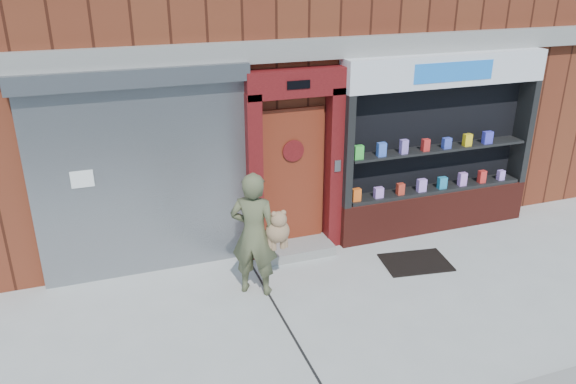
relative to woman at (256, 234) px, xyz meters
name	(u,v)px	position (x,y,z in m)	size (l,w,h in m)	color
ground	(392,301)	(1.67, -0.86, -0.90)	(80.00, 80.00, 0.00)	#9E9E99
shutter_bay	(141,163)	(-1.33, 1.07, 0.82)	(3.10, 0.30, 3.04)	gray
red_door_bay	(295,164)	(0.92, 1.00, 0.56)	(1.52, 0.58, 2.90)	#4A0C0E
pharmacy_bay	(437,153)	(3.42, 0.96, 0.47)	(3.50, 0.41, 3.00)	#591C15
woman	(256,234)	(0.00, 0.00, 0.00)	(0.86, 0.70, 1.79)	#535538
doormat	(416,262)	(2.53, -0.06, -0.89)	(1.01, 0.70, 0.03)	black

